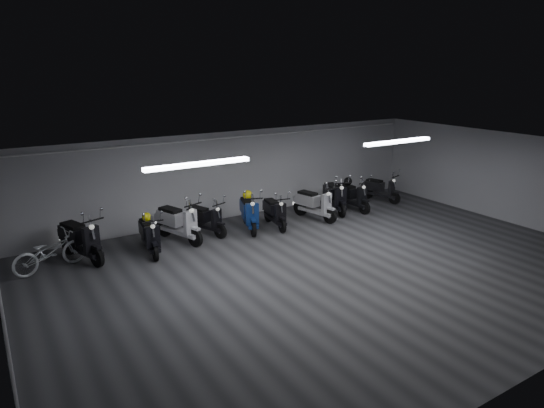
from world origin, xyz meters
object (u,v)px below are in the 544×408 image
scooter_6 (315,199)px  scooter_9 (381,185)px  scooter_0 (80,233)px  helmet_1 (247,195)px  scooter_4 (249,207)px  scooter_8 (353,191)px  helmet_0 (147,217)px  bicycle (49,248)px  scooter_3 (206,214)px  scooter_5 (275,207)px  scooter_2 (178,216)px  scooter_1 (149,230)px  helmet_2 (348,181)px  scooter_7 (335,192)px

scooter_6 → scooter_9: 3.35m
scooter_0 → helmet_1: (4.85, 0.08, 0.28)m
scooter_4 → scooter_8: bearing=17.7°
helmet_0 → bicycle: bearing=-179.6°
scooter_3 → helmet_1: bearing=-23.1°
scooter_5 → scooter_9: size_ratio=1.01×
scooter_0 → scooter_3: 3.48m
scooter_2 → helmet_1: size_ratio=6.77×
helmet_0 → scooter_9: bearing=1.4°
scooter_5 → scooter_3: bearing=176.2°
helmet_0 → scooter_1: bearing=-96.4°
scooter_5 → helmet_0: size_ratio=6.98×
scooter_3 → scooter_5: 2.13m
helmet_1 → scooter_9: bearing=-0.4°
helmet_0 → helmet_2: 7.09m
scooter_8 → helmet_2: size_ratio=6.34×
scooter_7 → helmet_2: 0.68m
scooter_0 → scooter_8: (8.76, -0.25, -0.08)m
scooter_5 → helmet_2: size_ratio=5.99×
scooter_1 → scooter_7: scooter_7 is taller
scooter_4 → bicycle: bearing=-161.0°
helmet_0 → helmet_1: 3.21m
scooter_2 → scooter_5: 2.98m
scooter_8 → bicycle: bearing=177.4°
scooter_5 → helmet_1: (-0.70, 0.44, 0.39)m
scooter_0 → scooter_3: size_ratio=1.18×
scooter_4 → bicycle: size_ratio=1.07×
scooter_4 → helmet_0: scooter_4 is taller
scooter_5 → scooter_9: (4.82, 0.40, -0.01)m
scooter_6 → scooter_2: bearing=161.5°
scooter_7 → helmet_1: scooter_7 is taller
scooter_6 → scooter_8: 1.72m
scooter_1 → scooter_7: (6.50, 0.33, 0.06)m
scooter_3 → helmet_0: size_ratio=6.96×
scooter_6 → scooter_8: size_ratio=1.04×
scooter_3 → scooter_2: bearing=167.2°
scooter_1 → bicycle: size_ratio=1.00×
scooter_4 → helmet_0: size_ratio=7.80×
scooter_3 → scooter_7: size_ratio=0.89×
scooter_7 → helmet_2: size_ratio=6.74×
scooter_8 → helmet_2: bearing=90.0°
scooter_1 → helmet_2: 7.14m
scooter_4 → helmet_1: 0.41m
scooter_4 → scooter_5: (0.79, -0.19, -0.07)m
scooter_0 → scooter_7: bearing=-20.2°
scooter_1 → scooter_3: 1.93m
scooter_7 → scooter_8: scooter_7 is taller
scooter_2 → scooter_9: scooter_2 is taller
scooter_6 → scooter_9: scooter_6 is taller
scooter_5 → scooter_7: (2.57, 0.27, 0.08)m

